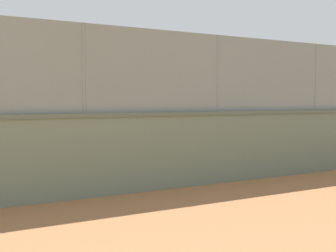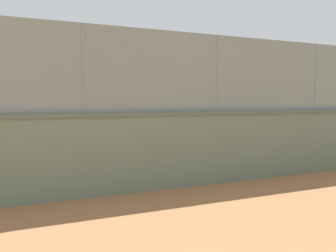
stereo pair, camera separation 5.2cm
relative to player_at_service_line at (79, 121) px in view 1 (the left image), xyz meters
The scene contains 6 objects.
ground_plane 2.75m from the player_at_service_line, behind, with size 260.00×260.00×0.00m, color #A36B42.
perimeter_wall 11.66m from the player_at_service_line, 103.05° to the left, with size 31.50×0.63×1.61m.
fence_panel_on_wall 11.76m from the player_at_service_line, 103.05° to the left, with size 30.93×0.36×1.70m.
player_at_service_line is the anchor object (origin of this frame).
player_foreground_swinging 8.47m from the player_at_service_line, 88.76° to the left, with size 0.74×1.10×1.69m.
sports_ball 1.87m from the player_at_service_line, 141.73° to the left, with size 0.19×0.19×0.19m, color #3399D8.
Camera 1 is at (8.77, 19.25, 1.85)m, focal length 46.00 mm.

